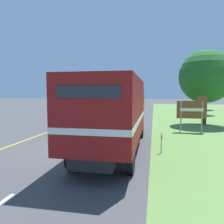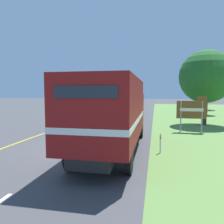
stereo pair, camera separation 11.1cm
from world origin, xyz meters
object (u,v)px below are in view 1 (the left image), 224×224
(highway_sign, at_px, (192,110))
(delineator_post, at_px, (161,143))
(lead_car_white, at_px, (108,108))
(roadside_tree_near, at_px, (206,77))
(roadside_tree_mid, at_px, (206,92))
(roadside_tree_far, at_px, (204,90))
(horse_trailer_truck, at_px, (114,112))

(highway_sign, distance_m, delineator_post, 6.60)
(lead_car_white, relative_size, roadside_tree_near, 0.64)
(roadside_tree_mid, bearing_deg, roadside_tree_far, 79.40)
(lead_car_white, bearing_deg, roadside_tree_near, -30.38)
(roadside_tree_near, xyz_separation_m, roadside_tree_far, (3.90, 18.79, -0.98))
(highway_sign, bearing_deg, delineator_post, -110.90)
(roadside_tree_mid, height_order, roadside_tree_far, roadside_tree_far)
(roadside_tree_far, bearing_deg, roadside_tree_near, -101.72)
(roadside_tree_far, distance_m, delineator_post, 30.03)
(highway_sign, height_order, roadside_tree_far, roadside_tree_far)
(delineator_post, bearing_deg, roadside_tree_far, 74.67)
(highway_sign, height_order, delineator_post, highway_sign)
(roadside_tree_far, bearing_deg, horse_trailer_truck, -109.13)
(roadside_tree_near, height_order, delineator_post, roadside_tree_near)
(horse_trailer_truck, distance_m, roadside_tree_near, 12.31)
(horse_trailer_truck, distance_m, roadside_tree_far, 30.90)
(lead_car_white, distance_m, roadside_tree_near, 12.02)
(delineator_post, bearing_deg, highway_sign, 69.10)
(delineator_post, bearing_deg, roadside_tree_near, 68.26)
(roadside_tree_near, distance_m, roadside_tree_mid, 9.85)
(lead_car_white, height_order, delineator_post, lead_car_white)
(highway_sign, distance_m, roadside_tree_near, 5.06)
(horse_trailer_truck, height_order, lead_car_white, horse_trailer_truck)
(roadside_tree_near, height_order, roadside_tree_mid, roadside_tree_near)
(roadside_tree_far, xyz_separation_m, delineator_post, (-7.91, -28.85, -2.74))
(highway_sign, distance_m, roadside_tree_mid, 14.10)
(highway_sign, relative_size, roadside_tree_mid, 0.60)
(roadside_tree_near, bearing_deg, highway_sign, -113.01)
(lead_car_white, xyz_separation_m, roadside_tree_mid, (12.16, 3.67, 1.92))
(highway_sign, height_order, roadside_tree_near, roadside_tree_near)
(roadside_tree_mid, bearing_deg, delineator_post, -107.50)
(horse_trailer_truck, bearing_deg, roadside_tree_mid, 67.15)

